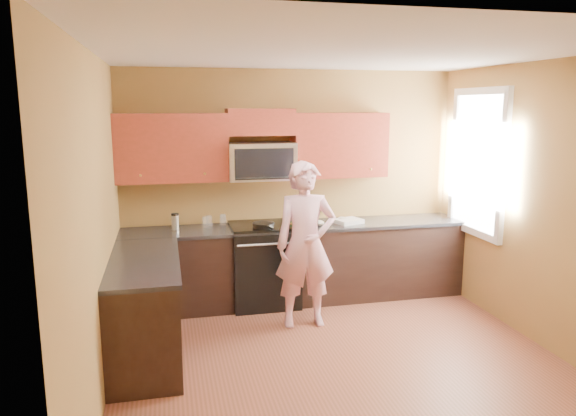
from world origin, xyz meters
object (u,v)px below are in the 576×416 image
object	(u,v)px
stove	(264,264)
butter_tub	(291,225)
woman	(306,245)
microwave	(261,179)
travel_mug	(176,230)
frying_pan	(263,227)

from	to	relation	value
stove	butter_tub	world-z (taller)	butter_tub
stove	woman	size ratio (longest dim) A/B	0.55
microwave	travel_mug	distance (m)	1.12
microwave	woman	distance (m)	1.05
travel_mug	frying_pan	bearing A→B (deg)	-13.98
woman	frying_pan	size ratio (longest dim) A/B	4.08
microwave	stove	bearing A→B (deg)	-90.00
woman	frying_pan	world-z (taller)	woman
butter_tub	microwave	bearing A→B (deg)	159.68
butter_tub	travel_mug	distance (m)	1.31
stove	frying_pan	distance (m)	0.50
frying_pan	travel_mug	xyz separation A→B (m)	(-0.95, 0.24, -0.03)
microwave	travel_mug	size ratio (longest dim) A/B	4.17
woman	butter_tub	xyz separation A→B (m)	(0.01, 0.70, 0.05)
microwave	travel_mug	bearing A→B (deg)	-177.77
woman	travel_mug	world-z (taller)	woman
frying_pan	butter_tub	size ratio (longest dim) A/B	3.79
travel_mug	microwave	bearing A→B (deg)	2.23
frying_pan	butter_tub	bearing A→B (deg)	10.48
stove	butter_tub	size ratio (longest dim) A/B	8.48
woman	travel_mug	bearing A→B (deg)	152.56
frying_pan	travel_mug	bearing A→B (deg)	153.24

